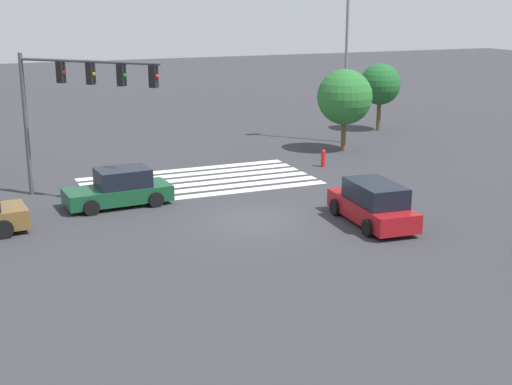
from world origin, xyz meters
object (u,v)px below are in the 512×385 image
object	(u,v)px
tree_corner_c	(380,84)
fire_hydrant	(323,158)
car_3	(120,189)
tree_corner_b	(345,97)
street_light_pole_a	(347,44)
car_1	(373,204)
traffic_signal_mast	(75,90)

from	to	relation	value
tree_corner_c	fire_hydrant	bearing A→B (deg)	43.51
car_3	tree_corner_b	bearing A→B (deg)	-160.11
fire_hydrant	street_light_pole_a	bearing A→B (deg)	-128.69
car_1	tree_corner_b	bearing A→B (deg)	-20.71
car_1	tree_corner_b	xyz separation A→B (m)	(-5.59, -11.95, 2.19)
traffic_signal_mast	street_light_pole_a	world-z (taller)	street_light_pole_a
traffic_signal_mast	tree_corner_b	bearing A→B (deg)	61.77
street_light_pole_a	fire_hydrant	bearing A→B (deg)	51.31
street_light_pole_a	tree_corner_b	world-z (taller)	street_light_pole_a
car_1	fire_hydrant	world-z (taller)	car_1
car_1	street_light_pole_a	bearing A→B (deg)	-21.57
street_light_pole_a	fire_hydrant	xyz separation A→B (m)	(4.09, 5.11, -5.20)
car_1	tree_corner_c	distance (m)	19.93
street_light_pole_a	tree_corner_b	size ratio (longest dim) A/B	2.16
street_light_pole_a	traffic_signal_mast	bearing A→B (deg)	22.26
car_1	fire_hydrant	size ratio (longest dim) A/B	5.22
car_1	tree_corner_b	world-z (taller)	tree_corner_b
tree_corner_b	tree_corner_c	world-z (taller)	tree_corner_b
car_1	car_3	size ratio (longest dim) A/B	1.05
street_light_pole_a	tree_corner_c	world-z (taller)	street_light_pole_a
tree_corner_b	fire_hydrant	distance (m)	4.82
traffic_signal_mast	fire_hydrant	distance (m)	12.88
car_3	fire_hydrant	xyz separation A→B (m)	(-10.81, -2.89, -0.25)
tree_corner_c	fire_hydrant	size ratio (longest dim) A/B	4.88
car_3	fire_hydrant	bearing A→B (deg)	-168.42
car_3	tree_corner_b	xyz separation A→B (m)	(-13.64, -5.87, 2.26)
tree_corner_b	car_1	bearing A→B (deg)	64.92
car_1	tree_corner_b	size ratio (longest dim) A/B	1.01
fire_hydrant	traffic_signal_mast	bearing A→B (deg)	7.17
traffic_signal_mast	car_3	distance (m)	4.29
traffic_signal_mast	fire_hydrant	size ratio (longest dim) A/B	6.91
street_light_pole_a	tree_corner_b	bearing A→B (deg)	59.46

